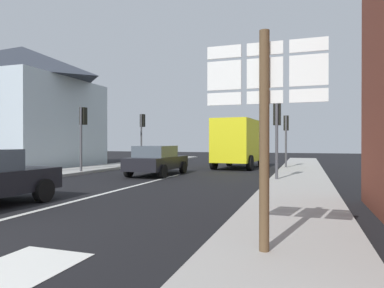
{
  "coord_description": "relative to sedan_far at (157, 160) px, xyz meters",
  "views": [
    {
      "loc": [
        6.11,
        -4.19,
        1.65
      ],
      "look_at": [
        0.4,
        12.9,
        1.55
      ],
      "focal_mm": 31.96,
      "sensor_mm": 36.0,
      "label": 1
    }
  ],
  "objects": [
    {
      "name": "traffic_light_far_left",
      "position": [
        -4.05,
        6.41,
        1.94
      ],
      "size": [
        0.3,
        0.49,
        3.65
      ],
      "color": "#47474C",
      "rests_on": "ground"
    },
    {
      "name": "sidewalk_right",
      "position": [
        6.78,
        -3.38,
        -0.69
      ],
      "size": [
        2.36,
        44.0,
        0.14
      ],
      "primitive_type": "cube",
      "color": "#9E9B96",
      "rests_on": "ground"
    },
    {
      "name": "lane_turn_arrow",
      "position": [
        3.5,
        -12.38,
        -0.75
      ],
      "size": [
        1.2,
        2.2,
        0.01
      ],
      "primitive_type": "cube",
      "color": "silver",
      "rests_on": "ground"
    },
    {
      "name": "delivery_truck",
      "position": [
        2.97,
        5.77,
        0.89
      ],
      "size": [
        2.75,
        5.13,
        3.05
      ],
      "color": "yellow",
      "rests_on": "ground"
    },
    {
      "name": "traffic_light_near_right",
      "position": [
        5.9,
        -1.07,
        1.65
      ],
      "size": [
        0.3,
        0.49,
        3.25
      ],
      "color": "#47474C",
      "rests_on": "ground"
    },
    {
      "name": "traffic_light_far_right",
      "position": [
        5.9,
        5.84,
        1.65
      ],
      "size": [
        0.3,
        0.49,
        3.26
      ],
      "color": "#47474C",
      "rests_on": "ground"
    },
    {
      "name": "lane_centre_stripe",
      "position": [
        0.93,
        -5.38,
        -0.75
      ],
      "size": [
        0.16,
        12.0,
        0.01
      ],
      "primitive_type": "cube",
      "color": "silver",
      "rests_on": "ground"
    },
    {
      "name": "sidewalk_left",
      "position": [
        -4.93,
        -3.38,
        -0.69
      ],
      "size": [
        2.36,
        44.0,
        0.14
      ],
      "primitive_type": "cube",
      "color": "#9E9B96",
      "rests_on": "ground"
    },
    {
      "name": "ground_plane",
      "position": [
        0.93,
        -1.38,
        -0.76
      ],
      "size": [
        80.0,
        80.0,
        0.0
      ],
      "primitive_type": "plane",
      "color": "black"
    },
    {
      "name": "sedan_far",
      "position": [
        0.0,
        0.0,
        0.0
      ],
      "size": [
        1.98,
        4.2,
        1.47
      ],
      "color": "black",
      "rests_on": "ground"
    },
    {
      "name": "traffic_light_near_left",
      "position": [
        -4.05,
        -0.44,
        1.81
      ],
      "size": [
        0.3,
        0.49,
        3.47
      ],
      "color": "#47474C",
      "rests_on": "ground"
    },
    {
      "name": "clapboard_house_left",
      "position": [
        -10.72,
        2.27,
        3.27
      ],
      "size": [
        8.31,
        9.24,
        7.96
      ],
      "color": "silver",
      "rests_on": "ground"
    },
    {
      "name": "route_sign_post",
      "position": [
        6.49,
        -10.74,
        1.24
      ],
      "size": [
        1.66,
        0.14,
        3.2
      ],
      "color": "brown",
      "rests_on": "ground"
    }
  ]
}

